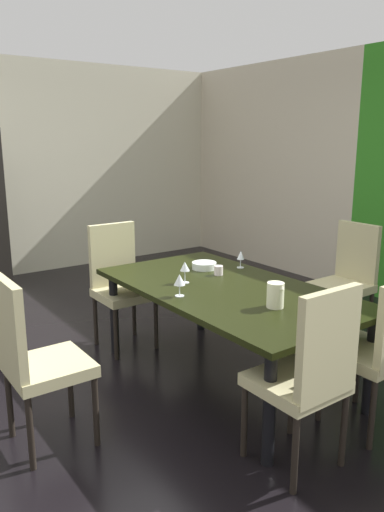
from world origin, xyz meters
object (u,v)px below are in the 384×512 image
Objects in this scene: chair_left_near at (119,280)px; chair_head_near at (33,355)px; chair_head_far at (348,275)px; cup_north at (219,270)px; dining_table at (227,296)px; wine_glass_near_window at (241,256)px; chair_right_near at (309,371)px; pitcher_front at (275,295)px; wine_glass_south at (185,267)px; serving_bowl_left at (204,266)px; wine_glass_corner at (179,280)px; chair_right_far at (380,346)px; cup_near_shelf at (337,299)px.

chair_head_near is at bearing 44.07° from chair_left_near.
chair_head_far reaches higher than cup_north.
dining_table is 1.42m from chair_head_near.
wine_glass_near_window is at bearing 129.17° from dining_table.
chair_right_near reaches higher than pitcher_front.
wine_glass_south reaches higher than wine_glass_near_window.
chair_head_far is 2.01m from chair_left_near.
chair_head_near is 5.17× the size of serving_bowl_left.
wine_glass_corner is (-0.00, -1.81, 0.26)m from chair_head_far.
chair_left_near is (-2.11, -0.00, 0.00)m from chair_right_near.
wine_glass_near_window reaches higher than dining_table.
chair_left_near reaches higher than dining_table.
wine_glass_near_window is (-0.33, -0.98, 0.25)m from chair_head_far.
serving_bowl_left is at bearing 95.35° from chair_right_far.
chair_head_near is 14.09× the size of cup_north.
chair_right_near is at bearing 121.84° from chair_head_far.
wine_glass_south is 0.81× the size of serving_bowl_left.
chair_left_near is 7.49× the size of wine_glass_near_window.
chair_left_near is (-1.05, -0.32, -0.07)m from dining_table.
pitcher_front is at bearing 69.75° from chair_head_near.
wine_glass_corner is 0.75m from serving_bowl_left.
chair_right_far is 2.19m from chair_left_near.
dining_table is 1.10m from chair_left_near.
cup_north is (-0.02, 0.34, -0.08)m from wine_glass_south.
wine_glass_near_window is 0.31m from serving_bowl_left.
wine_glass_corner is at bearing 85.61° from chair_left_near.
pitcher_front is at bearing 110.41° from chair_head_far.
chair_right_near is 6.43× the size of pitcher_front.
wine_glass_corner is at bearing 123.74° from chair_right_far.
chair_head_near is at bearing 90.63° from chair_head_far.
dining_table is at bearing -156.43° from cup_near_shelf.
chair_right_far is 6.09× the size of wine_glass_south.
chair_right_far is (-0.01, 0.64, -0.02)m from chair_right_near.
cup_north is at bearing 152.29° from dining_table.
cup_north is (-0.26, 0.55, -0.07)m from wine_glass_corner.
wine_glass_corner is 0.32m from wine_glass_south.
cup_near_shelf is (-0.33, 0.63, 0.19)m from chair_right_near.
dining_table is at bearing 106.80° from chair_left_near.
cup_north is (0.21, -0.02, 0.01)m from serving_bowl_left.
chair_left_near is at bearing 59.25° from chair_head_far.
cup_north is at bearing 78.21° from chair_head_far.
wine_glass_corner is (-1.07, -0.71, 0.28)m from chair_right_far.
chair_right_far is (1.04, 1.73, -0.02)m from chair_head_near.
cup_north is at bearing -170.79° from cup_near_shelf.
wine_glass_near_window is at bearing 98.60° from wine_glass_south.
chair_right_near is (1.04, 1.10, 0.01)m from chair_head_near.
serving_bowl_left is (-1.55, 0.49, 0.17)m from chair_right_near.
chair_left_near is at bearing 134.07° from chair_head_near.
dining_table is 1.97× the size of chair_head_far.
chair_right_far is 6.03× the size of pitcher_front.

